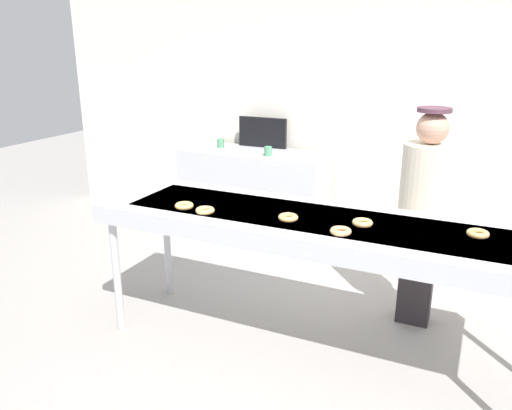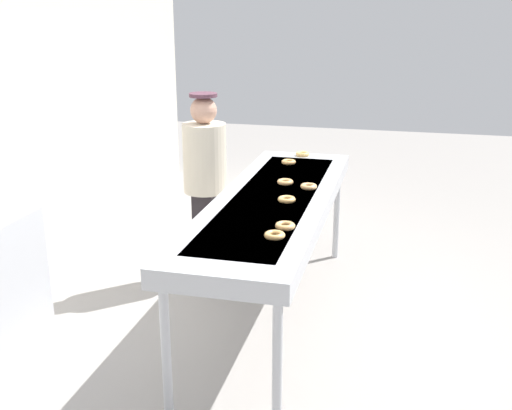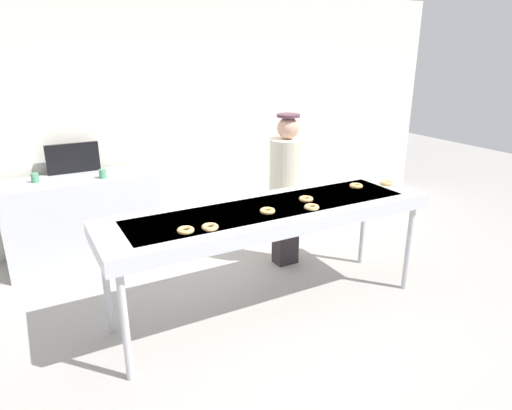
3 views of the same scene
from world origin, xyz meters
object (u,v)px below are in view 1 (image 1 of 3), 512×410
Objects in this scene: paper_cup_1 at (221,143)px; glazed_donut_1 at (362,223)px; fryer_conveyor at (310,227)px; paper_cup_0 at (268,151)px; glazed_donut_2 at (205,210)px; menu_display at (263,132)px; glazed_donut_5 at (184,206)px; glazed_donut_4 at (288,217)px; prep_counter at (253,194)px; glazed_donut_3 at (341,231)px; worker_baker at (424,204)px; glazed_donut_6 at (478,233)px.

glazed_donut_1 is at bearing -43.44° from paper_cup_1.
paper_cup_0 reaches higher than fryer_conveyor.
paper_cup_1 is (-1.04, 2.13, -0.01)m from glazed_donut_2.
glazed_donut_5 is at bearing -78.90° from menu_display.
paper_cup_0 is (-0.40, 1.96, -0.01)m from glazed_donut_2.
paper_cup_1 is 0.48m from menu_display.
menu_display is at bearing 127.23° from glazed_donut_1.
fryer_conveyor is 23.03× the size of glazed_donut_4.
prep_counter is at bearing -90.00° from menu_display.
prep_counter is (-1.63, 1.90, -0.53)m from glazed_donut_1.
glazed_donut_1 and glazed_donut_5 have the same top height.
menu_display reaches higher than glazed_donut_3.
paper_cup_0 is at bearing 96.54° from glazed_donut_5.
paper_cup_1 reaches higher than glazed_donut_3.
menu_display is (0.00, 0.24, 0.64)m from prep_counter.
glazed_donut_5 is at bearing 22.29° from worker_baker.
glazed_donut_6 is 0.75m from worker_baker.
glazed_donut_3 is at bearing -1.45° from glazed_donut_5.
worker_baker reaches higher than prep_counter.
glazed_donut_3 is 2.66m from prep_counter.
worker_baker is at bearing 32.36° from glazed_donut_5.
paper_cup_0 is at bearing 123.90° from glazed_donut_3.
glazed_donut_5 is at bearing -171.61° from glazed_donut_6.
menu_display reaches higher than glazed_donut_1.
fryer_conveyor is 23.03× the size of glazed_donut_6.
glazed_donut_2 is (-0.65, -0.22, 0.09)m from fryer_conveyor.
fryer_conveyor is 1.78× the size of worker_baker.
paper_cup_0 is (-1.05, 1.74, 0.07)m from fryer_conveyor.
paper_cup_1 is (-2.04, 1.93, -0.01)m from glazed_donut_1.
glazed_donut_1 is 2.24m from paper_cup_0.
fryer_conveyor is 0.86m from glazed_donut_5.
glazed_donut_6 is (0.73, 0.30, 0.00)m from glazed_donut_3.
menu_display is at bearing 27.16° from paper_cup_1.
glazed_donut_1 is 1.00× the size of glazed_donut_2.
glazed_donut_1 is 1.00× the size of glazed_donut_5.
worker_baker reaches higher than glazed_donut_4.
glazed_donut_5 is at bearing -83.46° from paper_cup_0.
paper_cup_1 is at bearing 128.07° from glazed_donut_4.
glazed_donut_3 is 1.00× the size of glazed_donut_4.
glazed_donut_2 is 0.18m from glazed_donut_5.
glazed_donut_2 and glazed_donut_5 have the same top height.
glazed_donut_1 and glazed_donut_4 have the same top height.
glazed_donut_6 reaches higher than prep_counter.
glazed_donut_2 is 1.00× the size of glazed_donut_3.
worker_baker is 17.17× the size of paper_cup_0.
glazed_donut_4 is at bearing 39.46° from worker_baker.
prep_counter is 2.85× the size of menu_display.
prep_counter is (-0.45, 2.07, -0.53)m from glazed_donut_5.
prep_counter is (-1.90, 1.15, -0.47)m from worker_baker.
glazed_donut_2 is 2.00m from paper_cup_0.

